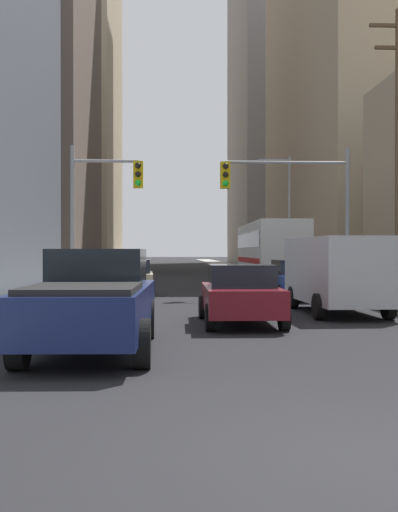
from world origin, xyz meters
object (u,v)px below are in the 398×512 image
at_px(sedan_maroon, 240,294).
at_px(cargo_van_silver, 337,270).
at_px(sedan_blue, 296,279).
at_px(sedan_beige, 131,278).
at_px(city_bus, 269,250).
at_px(pickup_truck_navy, 94,301).
at_px(traffic_signal_near_right, 292,195).
at_px(traffic_signal_near_left, 103,197).

bearing_deg(sedan_maroon, cargo_van_silver, 39.04).
distance_m(sedan_blue, sedan_beige, 6.73).
bearing_deg(city_bus, sedan_maroon, -101.74).
xyz_separation_m(cargo_van_silver, sedan_beige, (-6.50, 7.53, -0.52)).
distance_m(pickup_truck_navy, traffic_signal_near_right, 14.85).
bearing_deg(traffic_signal_near_right, sedan_maroon, -109.28).
relative_size(sedan_beige, traffic_signal_near_right, 0.71).
relative_size(city_bus, cargo_van_silver, 2.20).
bearing_deg(traffic_signal_near_left, sedan_beige, 47.14).
distance_m(sedan_beige, traffic_signal_near_left, 3.56).
bearing_deg(cargo_van_silver, sedan_blue, 90.48).
distance_m(pickup_truck_navy, sedan_beige, 14.13).
distance_m(cargo_van_silver, sedan_beige, 9.96).
distance_m(city_bus, traffic_signal_near_left, 13.26).
bearing_deg(sedan_blue, pickup_truck_navy, -117.61).
relative_size(pickup_truck_navy, traffic_signal_near_right, 0.91).
relative_size(cargo_van_silver, sedan_maroon, 1.24).
relative_size(city_bus, sedan_blue, 2.73).
distance_m(sedan_maroon, sedan_beige, 10.64).
distance_m(city_bus, traffic_signal_near_right, 10.38).
distance_m(sedan_blue, traffic_signal_near_left, 8.19).
bearing_deg(sedan_beige, city_bus, 51.06).
bearing_deg(cargo_van_silver, sedan_beige, 130.82).
xyz_separation_m(city_bus, cargo_van_silver, (-0.78, -16.54, -0.64)).
bearing_deg(city_bus, pickup_truck_navy, -107.32).
bearing_deg(traffic_signal_near_right, pickup_truck_navy, -116.15).
xyz_separation_m(sedan_beige, traffic_signal_near_right, (6.46, -1.10, 3.34)).
relative_size(sedan_beige, traffic_signal_near_left, 0.71).
bearing_deg(traffic_signal_near_left, city_bus, 50.61).
relative_size(pickup_truck_navy, sedan_maroon, 1.29).
distance_m(sedan_beige, traffic_signal_near_right, 7.36).
distance_m(city_bus, sedan_beige, 11.65).
distance_m(pickup_truck_navy, sedan_maroon, 5.16).
xyz_separation_m(pickup_truck_navy, traffic_signal_near_left, (-1.09, 13.02, 3.06)).
bearing_deg(sedan_maroon, city_bus, 78.26).
height_order(city_bus, sedan_blue, city_bus).
relative_size(sedan_blue, sedan_beige, 1.00).
height_order(pickup_truck_navy, cargo_van_silver, cargo_van_silver).
bearing_deg(sedan_maroon, traffic_signal_near_left, 115.69).
bearing_deg(cargo_van_silver, traffic_signal_near_right, 90.36).
bearing_deg(sedan_beige, sedan_blue, -16.52).
height_order(city_bus, cargo_van_silver, city_bus).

